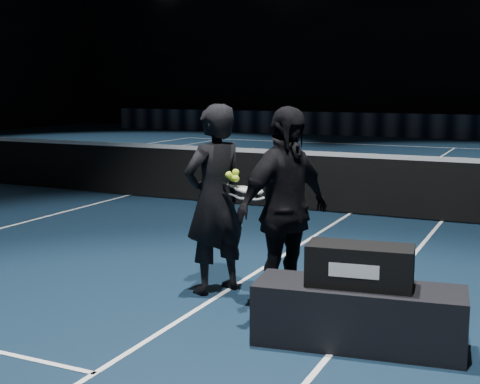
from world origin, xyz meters
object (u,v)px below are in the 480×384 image
(racket_upper, at_px, (249,190))
(player_b, at_px, (284,211))
(player_bench, at_px, (358,315))
(player_a, at_px, (215,200))
(racket_lower, at_px, (250,197))
(tennis_balls, at_px, (235,176))
(racket_bag, at_px, (360,265))

(racket_upper, bearing_deg, player_b, -9.08)
(player_bench, bearing_deg, player_a, 147.30)
(player_a, relative_size, racket_lower, 2.66)
(player_b, bearing_deg, player_a, 94.81)
(player_b, xyz_separation_m, tennis_balls, (-0.57, 0.18, 0.24))
(player_b, relative_size, tennis_balls, 15.07)
(racket_lower, bearing_deg, racket_upper, 141.34)
(player_b, distance_m, racket_upper, 0.47)
(player_bench, xyz_separation_m, player_a, (-1.61, 0.74, 0.67))
(player_a, bearing_deg, player_b, 99.32)
(player_bench, bearing_deg, racket_upper, 143.63)
(player_bench, height_order, racket_lower, racket_lower)
(tennis_balls, bearing_deg, racket_upper, -3.99)
(player_a, distance_m, player_b, 0.85)
(player_a, relative_size, player_b, 1.00)
(player_a, distance_m, racket_upper, 0.42)
(player_bench, bearing_deg, racket_lower, 144.93)
(racket_bag, xyz_separation_m, racket_lower, (-1.19, 0.60, 0.34))
(racket_lower, bearing_deg, player_bench, -9.38)
(player_b, bearing_deg, tennis_balls, 94.32)
(racket_upper, bearing_deg, tennis_balls, -170.43)
(player_b, bearing_deg, player_bench, -98.56)
(racket_bag, height_order, racket_lower, racket_lower)
(player_a, bearing_deg, racket_lower, 99.32)
(player_bench, distance_m, tennis_balls, 1.77)
(racket_bag, bearing_deg, tennis_balls, 145.94)
(racket_lower, bearing_deg, racket_bag, -9.38)
(racket_bag, distance_m, racket_upper, 1.44)
(player_bench, height_order, racket_upper, racket_upper)
(racket_lower, distance_m, tennis_balls, 0.26)
(player_a, height_order, racket_upper, player_a)
(player_bench, xyz_separation_m, tennis_balls, (-1.37, 0.67, 0.91))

